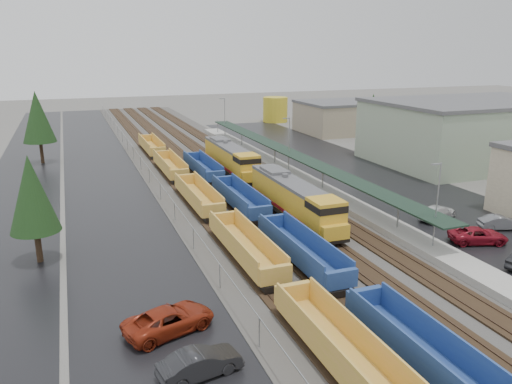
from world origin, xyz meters
TOP-DOWN VIEW (x-y plane):
  - ballast_strip at (0.00, 60.00)m, footprint 20.00×160.00m
  - trackbed at (-0.00, 60.00)m, footprint 14.60×160.00m
  - west_parking_lot at (-15.00, 60.00)m, footprint 10.00×160.00m
  - west_road at (-25.00, 60.00)m, footprint 9.00×160.00m
  - east_commuter_lot at (19.00, 50.00)m, footprint 16.00×100.00m
  - station_platform at (9.50, 50.01)m, footprint 3.00×80.00m
  - chainlink_fence at (-9.50, 58.44)m, footprint 0.08×160.04m
  - industrial_buildings at (37.76, 45.85)m, footprint 32.52×75.30m
  - distant_hills at (44.79, 210.68)m, footprint 301.00×140.00m
  - tree_west_near at (-22.00, 30.00)m, footprint 3.96×3.96m
  - tree_west_far at (-23.00, 70.00)m, footprint 4.84×4.84m
  - tree_east at (28.00, 58.00)m, footprint 4.40×4.40m
  - locomotive_lead at (2.00, 31.92)m, footprint 2.81×18.53m
  - locomotive_trail at (2.00, 52.92)m, footprint 2.81×18.53m
  - well_string_yellow at (-6.00, 32.29)m, footprint 2.52×92.81m
  - well_string_blue at (-2.00, 22.02)m, footprint 2.52×76.13m
  - storage_tank at (28.22, 99.49)m, footprint 5.90×5.90m
  - parked_car_west_b at (-13.38, 10.72)m, footprint 2.38×4.79m
  - parked_car_west_c at (-14.06, 15.67)m, footprint 4.28×6.29m
  - parked_car_east_b at (14.97, 20.50)m, footprint 3.89×5.60m
  - parked_car_east_c at (15.97, 27.14)m, footprint 3.70×5.41m
  - parked_car_east_e at (19.68, 22.50)m, footprint 2.66×4.40m

SIDE VIEW (x-z plane):
  - distant_hills at x=44.79m, z-range -12.60..12.60m
  - west_parking_lot at x=-15.00m, z-range 0.00..0.02m
  - west_road at x=-25.00m, z-range 0.00..0.02m
  - east_commuter_lot at x=19.00m, z-range 0.00..0.02m
  - ballast_strip at x=0.00m, z-range 0.00..0.08m
  - trackbed at x=0.00m, z-range 0.05..0.27m
  - parked_car_east_e at x=19.68m, z-range 0.00..1.37m
  - parked_car_east_b at x=14.97m, z-range 0.00..1.42m
  - parked_car_east_c at x=15.97m, z-range 0.00..1.45m
  - station_platform at x=9.50m, z-range -3.27..4.73m
  - parked_car_west_b at x=-13.38m, z-range 0.00..1.51m
  - parked_car_west_c at x=-14.06m, z-range 0.00..1.60m
  - well_string_yellow at x=-6.00m, z-range 0.01..2.24m
  - well_string_blue at x=-2.00m, z-range 0.01..2.24m
  - chainlink_fence at x=-9.50m, z-range 0.60..2.62m
  - locomotive_lead at x=2.00m, z-range 0.16..4.35m
  - locomotive_trail at x=2.00m, z-range 0.16..4.35m
  - storage_tank at x=28.22m, z-range 0.00..5.90m
  - industrial_buildings at x=37.76m, z-range -0.50..9.00m
  - tree_west_near at x=-22.00m, z-range 1.32..10.32m
  - tree_east at x=28.00m, z-range 1.47..11.47m
  - tree_west_far at x=-23.00m, z-range 1.62..12.62m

